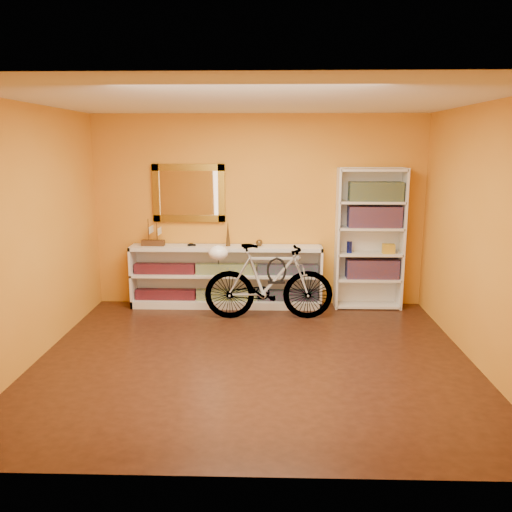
{
  "coord_description": "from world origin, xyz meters",
  "views": [
    {
      "loc": [
        0.17,
        -5.13,
        2.18
      ],
      "look_at": [
        0.0,
        0.7,
        0.95
      ],
      "focal_mm": 36.77,
      "sensor_mm": 36.0,
      "label": 1
    }
  ],
  "objects_px": {
    "console_unit": "(226,276)",
    "bookcase": "(370,239)",
    "bicycle": "(269,282)",
    "helmet": "(218,253)"
  },
  "relations": [
    {
      "from": "bicycle",
      "to": "console_unit",
      "type": "bearing_deg",
      "value": 47.61
    },
    {
      "from": "bicycle",
      "to": "helmet",
      "type": "height_order",
      "value": "bicycle"
    },
    {
      "from": "bookcase",
      "to": "bicycle",
      "type": "distance_m",
      "value": 1.52
    },
    {
      "from": "console_unit",
      "to": "helmet",
      "type": "relative_size",
      "value": 10.27
    },
    {
      "from": "bicycle",
      "to": "helmet",
      "type": "relative_size",
      "value": 6.58
    },
    {
      "from": "console_unit",
      "to": "bookcase",
      "type": "height_order",
      "value": "bookcase"
    },
    {
      "from": "helmet",
      "to": "console_unit",
      "type": "bearing_deg",
      "value": 84.25
    },
    {
      "from": "bookcase",
      "to": "bicycle",
      "type": "height_order",
      "value": "bookcase"
    },
    {
      "from": "bookcase",
      "to": "bicycle",
      "type": "bearing_deg",
      "value": -158.49
    },
    {
      "from": "bookcase",
      "to": "helmet",
      "type": "bearing_deg",
      "value": -164.59
    }
  ]
}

